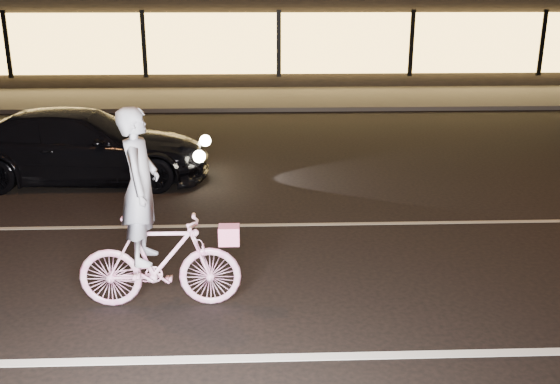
{
  "coord_description": "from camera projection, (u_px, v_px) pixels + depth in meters",
  "views": [
    {
      "loc": [
        -0.78,
        -6.61,
        3.31
      ],
      "look_at": [
        -0.5,
        0.6,
        0.97
      ],
      "focal_mm": 40.0,
      "sensor_mm": 36.0,
      "label": 1
    }
  ],
  "objects": [
    {
      "name": "sedan",
      "position": [
        84.0,
        146.0,
        11.18
      ],
      "size": [
        4.48,
        1.86,
        1.29
      ],
      "rotation": [
        0.0,
        0.0,
        1.56
      ],
      "color": "black",
      "rests_on": "ground"
    },
    {
      "name": "storefront",
      "position": [
        275.0,
        21.0,
        24.7
      ],
      "size": [
        25.4,
        8.42,
        4.2
      ],
      "color": "black",
      "rests_on": "ground"
    },
    {
      "name": "lane_stripe_far",
      "position": [
        310.0,
        224.0,
        9.23
      ],
      "size": [
        60.0,
        0.1,
        0.01
      ],
      "primitive_type": "cube",
      "color": "gray",
      "rests_on": "ground"
    },
    {
      "name": "ground",
      "position": [
        325.0,
        285.0,
        7.33
      ],
      "size": [
        90.0,
        90.0,
        0.0
      ],
      "primitive_type": "plane",
      "color": "black",
      "rests_on": "ground"
    },
    {
      "name": "sidewalk",
      "position": [
        281.0,
        98.0,
        19.67
      ],
      "size": [
        30.0,
        4.0,
        0.12
      ],
      "primitive_type": "cube",
      "color": "#383533",
      "rests_on": "ground"
    },
    {
      "name": "cyclist",
      "position": [
        154.0,
        239.0,
        6.62
      ],
      "size": [
        1.75,
        0.6,
        2.21
      ],
      "rotation": [
        0.0,
        0.0,
        1.57
      ],
      "color": "#DB45A0",
      "rests_on": "ground"
    },
    {
      "name": "lane_stripe_near",
      "position": [
        341.0,
        356.0,
        5.9
      ],
      "size": [
        60.0,
        0.12,
        0.01
      ],
      "primitive_type": "cube",
      "color": "silver",
      "rests_on": "ground"
    }
  ]
}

